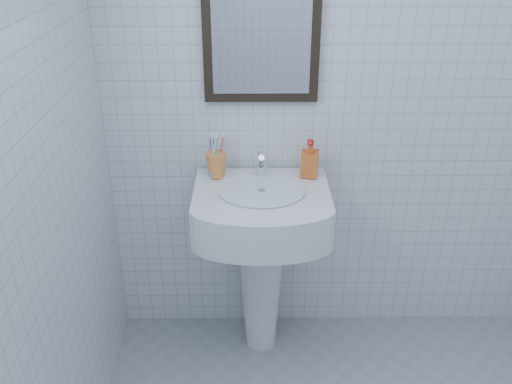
{
  "coord_description": "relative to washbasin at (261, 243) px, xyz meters",
  "views": [
    {
      "loc": [
        -0.42,
        -1.27,
        2.02
      ],
      "look_at": [
        -0.4,
        0.86,
        0.95
      ],
      "focal_mm": 40.0,
      "sensor_mm": 36.0,
      "label": 1
    }
  ],
  "objects": [
    {
      "name": "toothbrush_cup",
      "position": [
        -0.2,
        0.11,
        0.35
      ],
      "size": [
        0.12,
        0.12,
        0.11
      ],
      "primitive_type": null,
      "rotation": [
        0.0,
        0.0,
        0.42
      ],
      "color": "orange",
      "rests_on": "washbasin"
    },
    {
      "name": "wall_mirror",
      "position": [
        0.0,
        0.19,
        0.93
      ],
      "size": [
        0.5,
        0.04,
        0.62
      ],
      "color": "black",
      "rests_on": "wall_back"
    },
    {
      "name": "wall_back",
      "position": [
        0.38,
        0.21,
        0.63
      ],
      "size": [
        2.2,
        0.02,
        2.5
      ],
      "primitive_type": "cube",
      "color": "silver",
      "rests_on": "ground"
    },
    {
      "name": "washbasin",
      "position": [
        0.0,
        0.0,
        0.0
      ],
      "size": [
        0.6,
        0.44,
        0.92
      ],
      "color": "white",
      "rests_on": "ground"
    },
    {
      "name": "soap_dispenser",
      "position": [
        0.22,
        0.11,
        0.38
      ],
      "size": [
        0.09,
        0.09,
        0.17
      ],
      "primitive_type": "imported",
      "rotation": [
        0.0,
        0.0,
        -0.16
      ],
      "color": "#D14314",
      "rests_on": "washbasin"
    },
    {
      "name": "faucet",
      "position": [
        0.0,
        0.11,
        0.34
      ],
      "size": [
        0.05,
        0.11,
        0.12
      ],
      "color": "silver",
      "rests_on": "washbasin"
    }
  ]
}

